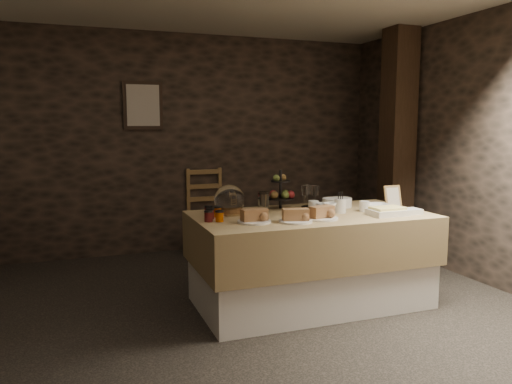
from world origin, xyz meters
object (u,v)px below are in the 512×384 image
object	(u,v)px
buffet_table	(310,252)
chair	(207,215)
timber_column	(397,145)
fruit_stand	(281,193)

from	to	relation	value
buffet_table	chair	world-z (taller)	chair
timber_column	fruit_stand	distance (m)	1.94
chair	timber_column	distance (m)	2.38
chair	fruit_stand	size ratio (longest dim) A/B	2.24
timber_column	fruit_stand	world-z (taller)	timber_column
chair	fruit_stand	world-z (taller)	fruit_stand
buffet_table	timber_column	distance (m)	2.13
timber_column	fruit_stand	xyz separation A→B (m)	(-1.75, -0.74, -0.38)
buffet_table	fruit_stand	xyz separation A→B (m)	(-0.13, 0.34, 0.47)
chair	fruit_stand	distance (m)	1.81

